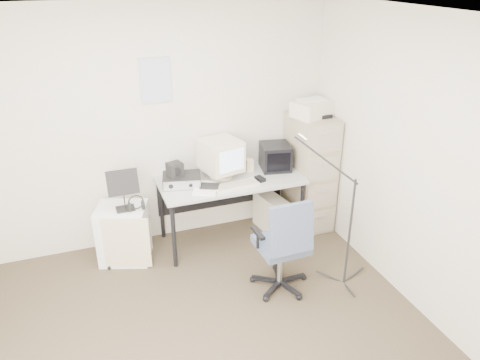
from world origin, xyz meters
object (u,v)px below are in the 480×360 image
object	(u,v)px
filing_cabinet	(309,172)
desk	(231,209)
office_chair	(281,243)
side_cart	(124,233)

from	to	relation	value
filing_cabinet	desk	xyz separation A→B (m)	(-0.95, -0.03, -0.29)
office_chair	side_cart	xyz separation A→B (m)	(-1.30, 0.97, -0.18)
office_chair	side_cart	size ratio (longest dim) A/B	1.61
side_cart	desk	bearing A→B (deg)	18.22
office_chair	side_cart	bearing A→B (deg)	141.65
filing_cabinet	side_cart	distance (m)	2.13
side_cart	filing_cabinet	bearing A→B (deg)	19.37
desk	side_cart	world-z (taller)	desk
filing_cabinet	side_cart	bearing A→B (deg)	-179.57
desk	side_cart	bearing A→B (deg)	179.28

